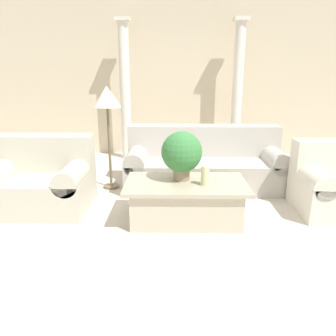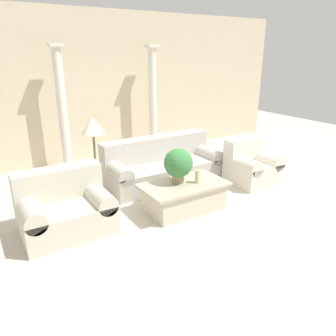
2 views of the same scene
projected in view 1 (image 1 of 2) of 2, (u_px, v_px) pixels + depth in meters
ground_plane at (179, 202)px, 4.16m from camera, size 16.00×16.00×0.00m
wall_back at (178, 72)px, 6.30m from camera, size 10.00×0.06×3.20m
sofa_long at (204, 163)px, 4.68m from camera, size 2.19×0.88×0.84m
loveseat at (40, 180)px, 3.94m from camera, size 1.19×0.88×0.84m
coffee_table at (186, 201)px, 3.60m from camera, size 1.32×0.76×0.44m
potted_plant at (182, 153)px, 3.55m from camera, size 0.45×0.45×0.54m
pillar_candle at (205, 176)px, 3.43m from camera, size 0.09×0.09×0.21m
floor_lamp at (107, 102)px, 4.35m from camera, size 0.37×0.37×1.41m
column_left at (125, 90)px, 5.98m from camera, size 0.26×0.26×2.50m
column_right at (237, 90)px, 5.95m from camera, size 0.26×0.26×2.50m
armchair at (334, 184)px, 3.82m from camera, size 0.86×0.77×0.81m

